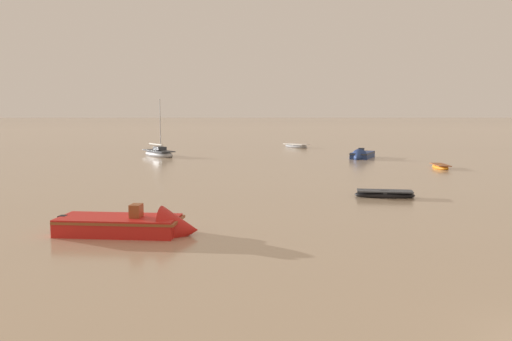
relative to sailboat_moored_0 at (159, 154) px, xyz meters
name	(u,v)px	position (x,y,z in m)	size (l,w,h in m)	color
sailboat_moored_0	(159,154)	(0.00, 0.00, 0.00)	(5.24, 6.45, 7.20)	gray
rowboat_moored_2	(440,167)	(29.20, -14.55, -0.16)	(1.33, 3.48, 0.54)	orange
rowboat_moored_3	(296,146)	(18.12, 15.26, -0.11)	(4.01, 4.77, 0.74)	gray
motorboat_moored_1	(140,228)	(5.74, -42.13, -0.02)	(6.51, 2.92, 2.16)	red
motorboat_moored_2	(361,156)	(23.84, -3.74, -0.05)	(4.06, 5.91, 1.93)	navy
rowboat_moored_6	(385,195)	(19.43, -31.77, -0.15)	(3.96, 1.95, 0.60)	black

